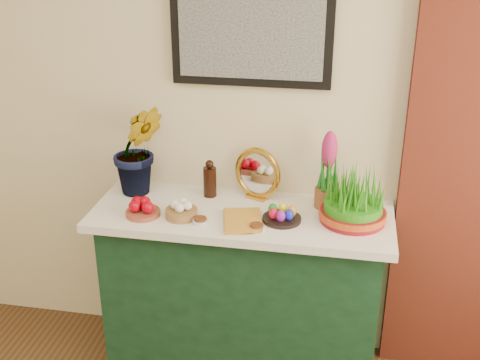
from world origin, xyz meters
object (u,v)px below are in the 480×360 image
mirror (257,174)px  hyacinth_green (137,135)px  sideboard (242,294)px  wheatgrass_sabzeh (354,199)px  book (224,220)px

mirror → hyacinth_green: bearing=-175.5°
sideboard → mirror: mirror is taller
sideboard → hyacinth_green: 0.94m
hyacinth_green → mirror: size_ratio=2.33×
mirror → wheatgrass_sabzeh: (0.46, -0.17, -0.02)m
sideboard → wheatgrass_sabzeh: bearing=-0.7°
wheatgrass_sabzeh → book: bearing=-167.0°
sideboard → hyacinth_green: bearing=167.6°
hyacinth_green → mirror: hyacinth_green is taller
sideboard → mirror: size_ratio=5.04×
hyacinth_green → book: 0.61m
mirror → sideboard: bearing=-106.0°
mirror → wheatgrass_sabzeh: 0.49m
mirror → book: 0.33m
sideboard → wheatgrass_sabzeh: wheatgrass_sabzeh is taller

